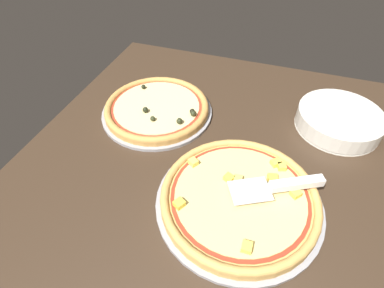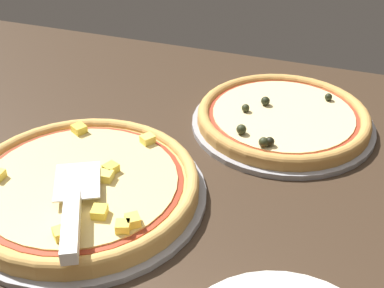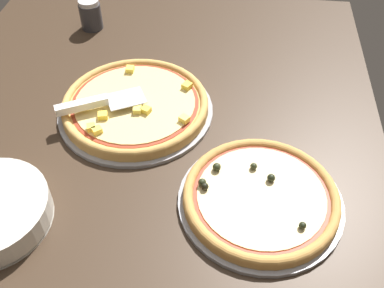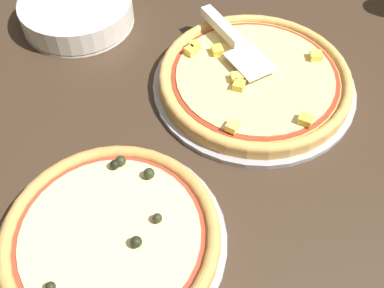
% 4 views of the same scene
% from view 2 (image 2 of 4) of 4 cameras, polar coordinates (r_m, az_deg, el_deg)
% --- Properties ---
extents(ground_plane, '(1.32, 1.17, 0.04)m').
position_cam_2_polar(ground_plane, '(0.89, -10.07, -5.53)').
color(ground_plane, '#38281C').
extents(pizza_pan_front, '(0.39, 0.39, 0.01)m').
position_cam_2_polar(pizza_pan_front, '(0.86, -11.61, -5.34)').
color(pizza_pan_front, '#939399').
rests_on(pizza_pan_front, ground_plane).
extents(pizza_front, '(0.37, 0.37, 0.04)m').
position_cam_2_polar(pizza_front, '(0.85, -11.76, -4.24)').
color(pizza_front, tan).
rests_on(pizza_front, pizza_pan_front).
extents(pizza_pan_back, '(0.34, 0.34, 0.01)m').
position_cam_2_polar(pizza_pan_back, '(1.03, 9.61, 2.12)').
color(pizza_pan_back, '#939399').
rests_on(pizza_pan_back, ground_plane).
extents(pizza_back, '(0.32, 0.32, 0.04)m').
position_cam_2_polar(pizza_back, '(1.02, 9.69, 2.95)').
color(pizza_back, '#C68E47').
rests_on(pizza_back, pizza_pan_back).
extents(serving_spatula, '(0.14, 0.21, 0.02)m').
position_cam_2_polar(serving_spatula, '(0.75, -12.69, -7.36)').
color(serving_spatula, silver).
rests_on(serving_spatula, pizza_front).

